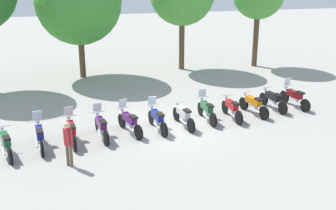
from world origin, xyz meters
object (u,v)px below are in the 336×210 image
at_px(motorcycle_4, 129,122).
at_px(motorcycle_6, 183,116).
at_px(motorcycle_8, 232,108).
at_px(person_0, 68,141).
at_px(motorcycle_5, 157,119).
at_px(tree_1, 78,1).
at_px(motorcycle_11, 294,97).
at_px(motorcycle_3, 101,126).
at_px(motorcycle_10, 273,100).
at_px(motorcycle_2, 71,131).
at_px(motorcycle_9, 253,104).
at_px(motorcycle_7, 207,110).
at_px(motorcycle_0, 6,143).
at_px(motorcycle_1, 40,136).

bearing_deg(motorcycle_4, motorcycle_6, -102.70).
height_order(motorcycle_8, person_0, person_0).
height_order(motorcycle_5, motorcycle_6, motorcycle_5).
xyz_separation_m(motorcycle_4, tree_1, (-1.59, 9.67, 4.12)).
bearing_deg(motorcycle_11, motorcycle_3, 88.50).
bearing_deg(motorcycle_10, motorcycle_2, 91.05).
height_order(motorcycle_10, person_0, person_0).
xyz_separation_m(motorcycle_2, motorcycle_8, (7.29, 1.21, -0.01)).
xyz_separation_m(motorcycle_2, motorcycle_3, (1.21, 0.23, 0.00)).
height_order(motorcycle_6, motorcycle_9, same).
bearing_deg(motorcycle_7, motorcycle_5, 100.41).
distance_m(motorcycle_2, motorcycle_10, 9.92).
bearing_deg(motorcycle_10, motorcycle_6, 93.45).
height_order(motorcycle_2, motorcycle_4, same).
height_order(motorcycle_9, motorcycle_10, same).
relative_size(motorcycle_2, motorcycle_9, 1.02).
bearing_deg(motorcycle_4, motorcycle_7, -97.89).
bearing_deg(motorcycle_9, motorcycle_10, -83.85).
xyz_separation_m(motorcycle_0, motorcycle_10, (12.15, 2.63, 0.00)).
relative_size(person_0, tree_1, 0.23).
height_order(motorcycle_0, motorcycle_8, same).
xyz_separation_m(motorcycle_7, motorcycle_10, (3.64, 0.76, -0.01)).
xyz_separation_m(motorcycle_6, motorcycle_11, (6.07, 1.32, 0.01)).
height_order(motorcycle_5, motorcycle_7, same).
bearing_deg(motorcycle_9, motorcycle_7, 82.67).
relative_size(motorcycle_2, motorcycle_8, 1.00).
height_order(motorcycle_6, motorcycle_10, same).
bearing_deg(motorcycle_3, motorcycle_1, 92.01).
bearing_deg(motorcycle_8, tree_1, 32.11).
bearing_deg(motorcycle_2, person_0, 170.62).
bearing_deg(motorcycle_11, person_0, 98.30).
distance_m(motorcycle_8, motorcycle_9, 1.25).
distance_m(motorcycle_9, motorcycle_11, 2.49).
bearing_deg(motorcycle_4, motorcycle_0, 84.51).
relative_size(motorcycle_5, motorcycle_7, 0.99).
relative_size(motorcycle_5, tree_1, 0.30).
distance_m(motorcycle_1, motorcycle_10, 11.16).
xyz_separation_m(motorcycle_0, motorcycle_11, (13.36, 2.74, 0.01)).
distance_m(motorcycle_10, person_0, 10.63).
bearing_deg(motorcycle_11, motorcycle_5, 89.28).
height_order(motorcycle_7, motorcycle_10, motorcycle_7).
bearing_deg(motorcycle_0, person_0, -137.42).
bearing_deg(tree_1, motorcycle_1, -101.08).
bearing_deg(motorcycle_6, motorcycle_10, -85.98).
bearing_deg(motorcycle_11, motorcycle_10, 82.73).
height_order(motorcycle_0, motorcycle_4, motorcycle_4).
relative_size(motorcycle_3, motorcycle_8, 0.99).
relative_size(motorcycle_6, motorcycle_10, 1.00).
xyz_separation_m(motorcycle_7, motorcycle_9, (2.43, 0.30, -0.01)).
bearing_deg(motorcycle_11, motorcycle_9, 90.76).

